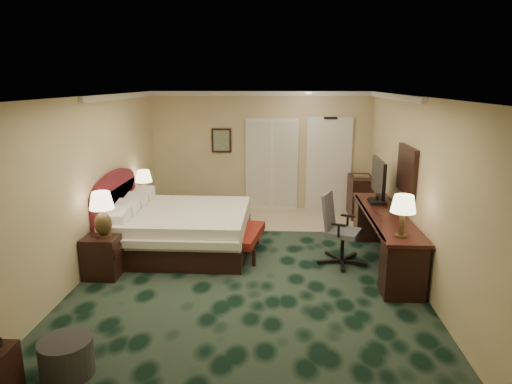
# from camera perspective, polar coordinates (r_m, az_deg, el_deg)

# --- Properties ---
(floor) EXTENTS (5.00, 7.50, 0.00)m
(floor) POSITION_cam_1_polar(r_m,az_deg,el_deg) (7.24, -0.80, -10.05)
(floor) COLOR black
(floor) RESTS_ON ground
(ceiling) EXTENTS (5.00, 7.50, 0.00)m
(ceiling) POSITION_cam_1_polar(r_m,az_deg,el_deg) (6.63, -0.88, 11.83)
(ceiling) COLOR white
(ceiling) RESTS_ON wall_back
(wall_back) EXTENTS (5.00, 0.00, 2.70)m
(wall_back) POSITION_cam_1_polar(r_m,az_deg,el_deg) (10.49, 0.62, 5.10)
(wall_back) COLOR tan
(wall_back) RESTS_ON ground
(wall_front) EXTENTS (5.00, 0.00, 2.70)m
(wall_front) POSITION_cam_1_polar(r_m,az_deg,el_deg) (3.30, -5.61, -14.72)
(wall_front) COLOR tan
(wall_front) RESTS_ON ground
(wall_left) EXTENTS (0.00, 7.50, 2.70)m
(wall_left) POSITION_cam_1_polar(r_m,az_deg,el_deg) (7.42, -20.49, 0.63)
(wall_left) COLOR tan
(wall_left) RESTS_ON ground
(wall_right) EXTENTS (0.00, 7.50, 2.70)m
(wall_right) POSITION_cam_1_polar(r_m,az_deg,el_deg) (7.09, 19.76, 0.12)
(wall_right) COLOR tan
(wall_right) RESTS_ON ground
(crown_molding) EXTENTS (5.00, 7.50, 0.10)m
(crown_molding) POSITION_cam_1_polar(r_m,az_deg,el_deg) (6.63, -0.88, 11.40)
(crown_molding) COLOR white
(crown_molding) RESTS_ON wall_back
(tile_patch) EXTENTS (3.20, 1.70, 0.01)m
(tile_patch) POSITION_cam_1_polar(r_m,az_deg,el_deg) (9.96, 5.56, -3.37)
(tile_patch) COLOR #BFB08A
(tile_patch) RESTS_ON ground
(headboard) EXTENTS (0.12, 2.00, 1.40)m
(headboard) POSITION_cam_1_polar(r_m,az_deg,el_deg) (8.45, -17.08, -2.14)
(headboard) COLOR #54121A
(headboard) RESTS_ON ground
(entry_door) EXTENTS (1.02, 0.06, 2.18)m
(entry_door) POSITION_cam_1_polar(r_m,az_deg,el_deg) (10.55, 9.06, 3.33)
(entry_door) COLOR white
(entry_door) RESTS_ON ground
(closet_doors) EXTENTS (1.20, 0.06, 2.10)m
(closet_doors) POSITION_cam_1_polar(r_m,az_deg,el_deg) (10.49, 1.97, 3.44)
(closet_doors) COLOR #BCBAB6
(closet_doors) RESTS_ON ground
(wall_art) EXTENTS (0.45, 0.06, 0.55)m
(wall_art) POSITION_cam_1_polar(r_m,az_deg,el_deg) (10.50, -4.34, 6.45)
(wall_art) COLOR #476454
(wall_art) RESTS_ON wall_back
(wall_mirror) EXTENTS (0.05, 0.95, 0.75)m
(wall_mirror) POSITION_cam_1_polar(r_m,az_deg,el_deg) (7.60, 18.34, 2.64)
(wall_mirror) COLOR white
(wall_mirror) RESTS_ON wall_right
(bed) EXTENTS (2.28, 2.11, 0.72)m
(bed) POSITION_cam_1_polar(r_m,az_deg,el_deg) (8.18, -9.21, -4.69)
(bed) COLOR white
(bed) RESTS_ON ground
(nightstand_near) EXTENTS (0.51, 0.59, 0.64)m
(nightstand_near) POSITION_cam_1_polar(r_m,az_deg,el_deg) (7.42, -18.48, -7.52)
(nightstand_near) COLOR black
(nightstand_near) RESTS_ON ground
(nightstand_far) EXTENTS (0.43, 0.49, 0.54)m
(nightstand_far) POSITION_cam_1_polar(r_m,az_deg,el_deg) (9.62, -13.45, -2.67)
(nightstand_far) COLOR black
(nightstand_far) RESTS_ON ground
(lamp_near) EXTENTS (0.42, 0.42, 0.69)m
(lamp_near) POSITION_cam_1_polar(r_m,az_deg,el_deg) (7.18, -18.65, -2.65)
(lamp_near) COLOR black
(lamp_near) RESTS_ON nightstand_near
(lamp_far) EXTENTS (0.40, 0.40, 0.63)m
(lamp_far) POSITION_cam_1_polar(r_m,az_deg,el_deg) (9.52, -13.81, 0.79)
(lamp_far) COLOR black
(lamp_far) RESTS_ON nightstand_far
(bed_bench) EXTENTS (0.61, 1.28, 0.42)m
(bed_bench) POSITION_cam_1_polar(r_m,az_deg,el_deg) (7.91, -1.22, -6.33)
(bed_bench) COLOR maroon
(bed_bench) RESTS_ON ground
(ottoman) EXTENTS (0.62, 0.62, 0.38)m
(ottoman) POSITION_cam_1_polar(r_m,az_deg,el_deg) (5.28, -22.60, -18.55)
(ottoman) COLOR #333335
(ottoman) RESTS_ON ground
(desk) EXTENTS (0.62, 2.88, 0.83)m
(desk) POSITION_cam_1_polar(r_m,az_deg,el_deg) (7.76, 15.75, -5.63)
(desk) COLOR black
(desk) RESTS_ON ground
(tv) EXTENTS (0.10, 0.99, 0.77)m
(tv) POSITION_cam_1_polar(r_m,az_deg,el_deg) (8.23, 15.04, 1.31)
(tv) COLOR black
(tv) RESTS_ON desk
(desk_lamp) EXTENTS (0.41, 0.41, 0.60)m
(desk_lamp) POSITION_cam_1_polar(r_m,az_deg,el_deg) (6.53, 17.85, -2.85)
(desk_lamp) COLOR black
(desk_lamp) RESTS_ON desk
(desk_chair) EXTENTS (0.86, 0.84, 1.16)m
(desk_chair) POSITION_cam_1_polar(r_m,az_deg,el_deg) (7.54, 10.83, -4.62)
(desk_chair) COLOR #545457
(desk_chair) RESTS_ON ground
(minibar) EXTENTS (0.47, 0.85, 0.90)m
(minibar) POSITION_cam_1_polar(r_m,az_deg,el_deg) (10.27, 12.90, -0.58)
(minibar) COLOR black
(minibar) RESTS_ON ground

